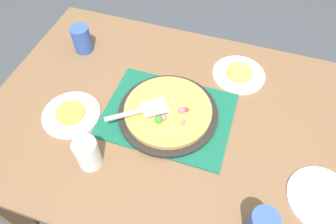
{
  "coord_description": "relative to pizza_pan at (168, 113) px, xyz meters",
  "views": [
    {
      "loc": [
        -0.21,
        0.65,
        1.7
      ],
      "look_at": [
        0.0,
        0.0,
        0.77
      ],
      "focal_mm": 32.6,
      "sensor_mm": 36.0,
      "label": 1
    }
  ],
  "objects": [
    {
      "name": "pizza_server",
      "position": [
        0.08,
        0.06,
        0.06
      ],
      "size": [
        0.21,
        0.17,
        0.01
      ],
      "color": "silver",
      "rests_on": "pizza"
    },
    {
      "name": "pizza_pan",
      "position": [
        0.0,
        0.0,
        0.0
      ],
      "size": [
        0.38,
        0.38,
        0.01
      ],
      "primitive_type": "cylinder",
      "color": "black",
      "rests_on": "placemat"
    },
    {
      "name": "pizza",
      "position": [
        -0.0,
        0.0,
        0.02
      ],
      "size": [
        0.33,
        0.33,
        0.05
      ],
      "color": "tan",
      "rests_on": "pizza_pan"
    },
    {
      "name": "dining_table",
      "position": [
        0.0,
        0.0,
        -0.12
      ],
      "size": [
        1.4,
        1.0,
        0.75
      ],
      "color": "brown",
      "rests_on": "ground_plane"
    },
    {
      "name": "ground_plane",
      "position": [
        0.0,
        0.0,
        -0.76
      ],
      "size": [
        8.0,
        8.0,
        0.0
      ],
      "primitive_type": "plane",
      "color": "#3D4247"
    },
    {
      "name": "served_slice_left",
      "position": [
        -0.22,
        -0.29,
        0.01
      ],
      "size": [
        0.11,
        0.11,
        0.02
      ],
      "primitive_type": "cylinder",
      "color": "#EAB747",
      "rests_on": "plate_near_left"
    },
    {
      "name": "served_slice_right",
      "position": [
        0.35,
        0.12,
        0.01
      ],
      "size": [
        0.11,
        0.11,
        0.02
      ],
      "primitive_type": "cylinder",
      "color": "gold",
      "rests_on": "plate_far_right"
    },
    {
      "name": "plate_near_left",
      "position": [
        -0.22,
        -0.29,
        -0.01
      ],
      "size": [
        0.22,
        0.22,
        0.01
      ],
      "primitive_type": "cylinder",
      "color": "white",
      "rests_on": "dining_table"
    },
    {
      "name": "plate_side",
      "position": [
        -0.57,
        0.16,
        -0.01
      ],
      "size": [
        0.22,
        0.22,
        0.01
      ],
      "primitive_type": "cylinder",
      "color": "white",
      "rests_on": "dining_table"
    },
    {
      "name": "plate_far_right",
      "position": [
        0.35,
        0.12,
        -0.01
      ],
      "size": [
        0.22,
        0.22,
        0.01
      ],
      "primitive_type": "cylinder",
      "color": "white",
      "rests_on": "dining_table"
    },
    {
      "name": "cup_near",
      "position": [
        0.48,
        -0.23,
        0.05
      ],
      "size": [
        0.08,
        0.08,
        0.12
      ],
      "primitive_type": "cylinder",
      "color": "#3351AD",
      "rests_on": "dining_table"
    },
    {
      "name": "placemat",
      "position": [
        0.0,
        0.0,
        -0.01
      ],
      "size": [
        0.48,
        0.36,
        0.01
      ],
      "primitive_type": "cube",
      "color": "#145B42",
      "rests_on": "dining_table"
    },
    {
      "name": "cup_corner",
      "position": [
        0.19,
        0.27,
        0.05
      ],
      "size": [
        0.08,
        0.08,
        0.12
      ],
      "primitive_type": "cylinder",
      "color": "white",
      "rests_on": "dining_table"
    }
  ]
}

